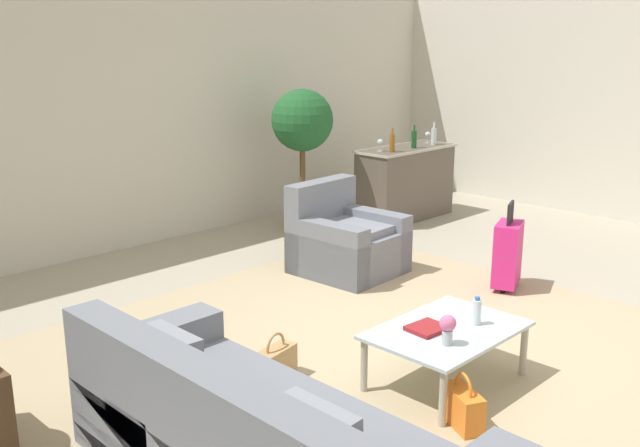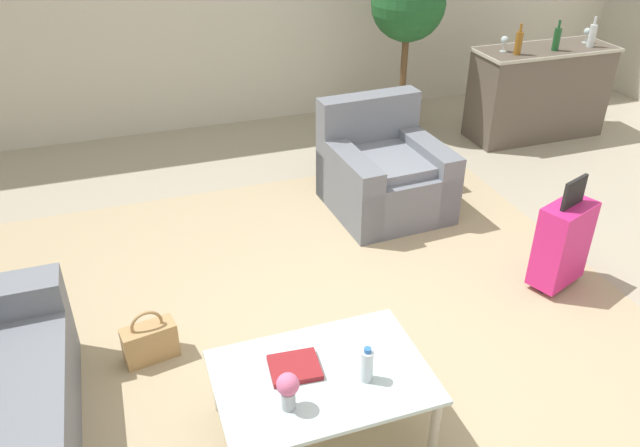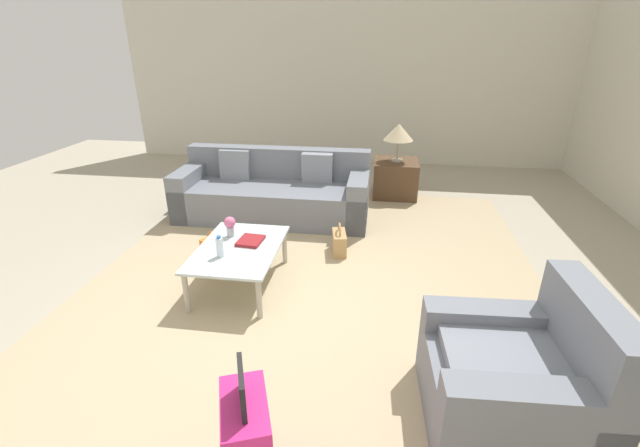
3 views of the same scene
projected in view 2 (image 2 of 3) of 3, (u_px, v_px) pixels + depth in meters
name	position (u px, v px, depth m)	size (l,w,h in m)	color
ground_plane	(356.00, 352.00, 3.88)	(12.00, 12.00, 0.00)	#A89E89
area_rug	(255.00, 353.00, 3.87)	(5.20, 4.40, 0.01)	tan
armchair	(382.00, 174.00, 5.33)	(0.95, 0.99, 0.91)	slate
coffee_table	(322.00, 381.00, 3.17)	(1.08, 0.74, 0.41)	silver
water_bottle	(367.00, 365.00, 3.08)	(0.06, 0.06, 0.20)	silver
coffee_table_book	(295.00, 367.00, 3.17)	(0.25, 0.22, 0.03)	maroon
flower_vase	(288.00, 388.00, 2.90)	(0.11, 0.11, 0.21)	#B2B7BC
bar_console	(538.00, 91.00, 6.59)	(1.47, 0.58, 0.95)	brown
wine_glass_leftmost	(504.00, 41.00, 6.18)	(0.08, 0.08, 0.15)	silver
wine_glass_left_of_centre	(587.00, 32.00, 6.46)	(0.08, 0.08, 0.15)	silver
wine_bottle_amber	(519.00, 43.00, 6.09)	(0.07, 0.07, 0.30)	brown
wine_bottle_green	(557.00, 39.00, 6.21)	(0.07, 0.07, 0.30)	#194C23
wine_bottle_clear	(592.00, 35.00, 6.33)	(0.07, 0.07, 0.30)	silver
suitcase_magenta	(562.00, 243.00, 4.30)	(0.45, 0.35, 0.85)	#D12375
handbag_tan	(150.00, 342.00, 3.77)	(0.34, 0.19, 0.36)	tan
potted_ficus	(407.00, 19.00, 6.35)	(0.76, 0.76, 1.74)	#84664C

